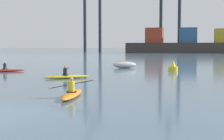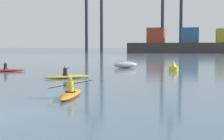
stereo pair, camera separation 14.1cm
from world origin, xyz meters
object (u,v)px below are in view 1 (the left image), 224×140
Objects in this scene: gantry_crane_west_mid at (170,3)px; capsized_dinghy at (125,65)px; gantry_crane_west at (92,3)px; channel_buoy at (173,67)px; container_barge at (188,44)px; kayak_red at (6,70)px; kayak_yellow at (66,76)px; kayak_orange at (72,94)px.

capsized_dinghy is at bearing -89.04° from gantry_crane_west_mid.
gantry_crane_west is 40.09× the size of channel_buoy.
kayak_red is at bearing -99.11° from container_barge.
kayak_yellow reaches higher than capsized_dinghy.
kayak_orange is (-3.46, -106.20, -2.86)m from container_barge.
kayak_yellow is (-7.18, -9.17, -0.19)m from channel_buoy.
kayak_orange is 1.07× the size of kayak_red.
gantry_crane_west reaches higher than gantry_crane_west_mid.
container_barge is 88.65m from channel_buoy.
gantry_crane_west_mid is 97.81m from channel_buoy.
capsized_dinghy is (-5.25, -85.07, -2.68)m from container_barge.
gantry_crane_west_mid is 12.10× the size of kayak_yellow.
container_barge reaches higher than channel_buoy.
capsized_dinghy is 2.81× the size of channel_buoy.
container_barge reaches higher than kayak_orange.
kayak_red is at bearing -164.07° from channel_buoy.
gantry_crane_west is at bearing 102.53° from kayak_red.
kayak_yellow is 0.97× the size of kayak_red.
container_barge is 13.60× the size of kayak_yellow.
channel_buoy is 0.32× the size of kayak_yellow.
container_barge is at bearing 80.89° from kayak_red.
capsized_dinghy is (31.84, -92.01, -18.82)m from gantry_crane_west.
container_barge is at bearing 88.13° from kayak_orange.
channel_buoy is (6.95, -95.88, -18.04)m from gantry_crane_west_mid.
kayak_orange is (3.33, -113.48, -18.23)m from gantry_crane_west_mid.
kayak_red is (-14.90, -92.90, -2.86)m from container_barge.
gantry_crane_west is (-37.09, 6.94, 16.14)m from container_barge.
capsized_dinghy is at bearing -93.53° from container_barge.
kayak_orange is at bearing -85.16° from capsized_dinghy.
kayak_yellow reaches higher than kayak_orange.
kayak_yellow is 9.27m from kayak_red.
container_barge is 42.78× the size of channel_buoy.
gantry_crane_west_mid is 114.98m from kayak_orange.
capsized_dinghy is at bearing 146.82° from channel_buoy.
kayak_yellow is at bearing -90.12° from gantry_crane_west_mid.
kayak_yellow is at bearing -94.10° from container_barge.
kayak_yellow is (30.07, -104.71, -19.00)m from gantry_crane_west.
gantry_crane_west_mid is 11.03× the size of kayak_orange.
kayak_orange is at bearing -49.29° from kayak_red.
channel_buoy is (0.16, -88.61, -2.68)m from container_barge.
capsized_dinghy is at bearing -70.91° from gantry_crane_west.
kayak_orange is 9.14m from kayak_yellow.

